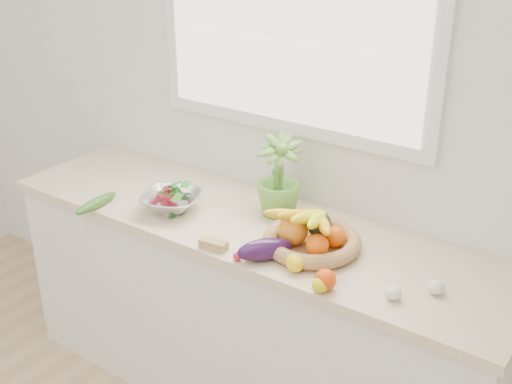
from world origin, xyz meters
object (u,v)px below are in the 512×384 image
Objects in this scene: fruit_basket at (311,236)px; apple at (169,195)px; potted_herb at (278,176)px; eggplant at (265,249)px; cucumber at (96,203)px; colander_with_spinach at (171,197)px.

apple is at bearing -178.21° from fruit_basket.
fruit_basket is (0.26, -0.17, -0.12)m from potted_herb.
apple is 0.62m from eggplant.
cucumber is at bearing -165.84° from fruit_basket.
potted_herb is at bearing 116.40° from eggplant.
fruit_basket is at bearing -33.30° from potted_herb.
eggplant is at bearing -63.60° from potted_herb.
cucumber is 0.71× the size of potted_herb.
cucumber is at bearing -148.39° from potted_herb.
colander_with_spinach reaches higher than apple.
apple is 0.70m from fruit_basket.
colander_with_spinach is at bearing 169.69° from eggplant.
fruit_basket is at bearing 1.79° from apple.
apple is 0.24× the size of potted_herb.
fruit_basket reaches higher than apple.
cucumber is 0.33m from colander_with_spinach.
potted_herb is at bearing 146.70° from fruit_basket.
fruit_basket is 0.64m from colander_with_spinach.
potted_herb is (0.66, 0.41, 0.15)m from cucumber.
eggplant is 0.40m from potted_herb.
potted_herb reaches higher than apple.
colander_with_spinach is (-0.64, -0.07, 0.01)m from fruit_basket.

